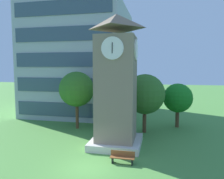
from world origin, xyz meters
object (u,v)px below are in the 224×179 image
clock_tower (116,88)px  tree_by_building (178,98)px  park_bench (122,157)px  tree_near_tower (77,89)px  tree_streetside (145,94)px

clock_tower → tree_by_building: (5.87, 7.47, -1.74)m
clock_tower → park_bench: 5.99m
park_bench → tree_near_tower: tree_near_tower is taller
park_bench → tree_streetside: tree_streetside is taller
tree_streetside → tree_near_tower: tree_near_tower is taller
park_bench → tree_by_building: 12.32m
clock_tower → park_bench: bearing=-72.1°
tree_by_building → tree_near_tower: bearing=-165.4°
clock_tower → tree_streetside: 5.19m
park_bench → tree_near_tower: size_ratio=0.27×
tree_near_tower → tree_by_building: bearing=14.6°
tree_by_building → tree_streetside: bearing=-141.6°
tree_near_tower → clock_tower: bearing=-39.6°
clock_tower → tree_near_tower: (-5.48, 4.52, -0.65)m
tree_by_building → tree_near_tower: tree_near_tower is taller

